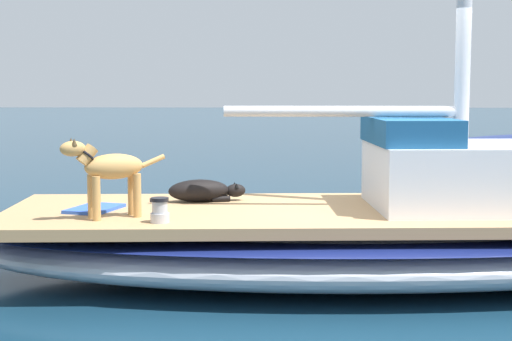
{
  "coord_description": "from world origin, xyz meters",
  "views": [
    {
      "loc": [
        7.15,
        -0.76,
        1.79
      ],
      "look_at": [
        0.0,
        -1.0,
        1.01
      ],
      "focal_mm": 54.18,
      "sensor_mm": 36.0,
      "label": 1
    }
  ],
  "objects_px": {
    "dog_black": "(202,191)",
    "deck_towel": "(95,209)",
    "dog_tan": "(109,170)",
    "sailboat_main": "(362,242)",
    "deck_winch": "(160,211)"
  },
  "relations": [
    {
      "from": "dog_tan",
      "to": "sailboat_main",
      "type": "bearing_deg",
      "value": 105.68
    },
    {
      "from": "dog_black",
      "to": "deck_towel",
      "type": "xyz_separation_m",
      "value": [
        0.57,
        -0.94,
        -0.09
      ]
    },
    {
      "from": "sailboat_main",
      "to": "dog_tan",
      "type": "bearing_deg",
      "value": -74.32
    },
    {
      "from": "sailboat_main",
      "to": "deck_winch",
      "type": "relative_size",
      "value": 35.13
    },
    {
      "from": "dog_black",
      "to": "deck_towel",
      "type": "relative_size",
      "value": 1.68
    },
    {
      "from": "dog_black",
      "to": "sailboat_main",
      "type": "bearing_deg",
      "value": 76.74
    },
    {
      "from": "dog_black",
      "to": "deck_winch",
      "type": "distance_m",
      "value": 1.21
    },
    {
      "from": "deck_winch",
      "to": "deck_towel",
      "type": "xyz_separation_m",
      "value": [
        -0.62,
        -0.7,
        -0.08
      ]
    },
    {
      "from": "dog_black",
      "to": "deck_towel",
      "type": "height_order",
      "value": "dog_black"
    },
    {
      "from": "dog_tan",
      "to": "dog_black",
      "type": "relative_size",
      "value": 0.9
    },
    {
      "from": "dog_tan",
      "to": "deck_winch",
      "type": "height_order",
      "value": "dog_tan"
    },
    {
      "from": "dog_tan",
      "to": "dog_black",
      "type": "height_order",
      "value": "dog_tan"
    },
    {
      "from": "sailboat_main",
      "to": "dog_tan",
      "type": "xyz_separation_m",
      "value": [
        0.63,
        -2.24,
        0.75
      ]
    },
    {
      "from": "deck_winch",
      "to": "deck_towel",
      "type": "bearing_deg",
      "value": -131.6
    },
    {
      "from": "dog_tan",
      "to": "dog_black",
      "type": "xyz_separation_m",
      "value": [
        -0.99,
        0.7,
        -0.32
      ]
    }
  ]
}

